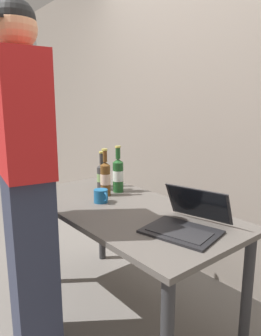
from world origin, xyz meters
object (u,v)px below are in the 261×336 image
object	(u,v)px
beer_bottle_dark	(104,173)
coffee_mug	(101,196)
beer_bottle_amber	(118,174)
laptop	(187,221)
person_figure	(27,188)
beer_bottle_brown	(102,176)
beer_bottle_green	(105,178)

from	to	relation	value
beer_bottle_dark	coffee_mug	distance (m)	0.39
beer_bottle_amber	coffee_mug	xyz separation A→B (m)	(0.13, -0.23, -0.09)
laptop	person_figure	size ratio (longest dim) A/B	0.24
beer_bottle_dark	person_figure	size ratio (longest dim) A/B	0.16
beer_bottle_brown	person_figure	bearing A→B (deg)	-64.08
laptop	person_figure	world-z (taller)	person_figure
laptop	beer_bottle_green	distance (m)	0.74
laptop	person_figure	distance (m)	0.81
beer_bottle_amber	laptop	bearing A→B (deg)	-10.63
laptop	coffee_mug	world-z (taller)	laptop
person_figure	coffee_mug	size ratio (longest dim) A/B	15.02
beer_bottle_amber	beer_bottle_dark	size ratio (longest dim) A/B	1.14
laptop	person_figure	xyz separation A→B (m)	(-0.54, -0.59, 0.16)
beer_bottle_green	person_figure	distance (m)	0.64
beer_bottle_dark	coffee_mug	size ratio (longest dim) A/B	2.41
laptop	coffee_mug	bearing A→B (deg)	-171.68
beer_bottle_amber	person_figure	distance (m)	0.76
beer_bottle_brown	coffee_mug	xyz separation A→B (m)	(0.24, -0.17, -0.06)
beer_bottle_green	beer_bottle_dark	xyz separation A→B (m)	(-0.20, 0.12, -0.02)
laptop	beer_bottle_brown	world-z (taller)	beer_bottle_brown
beer_bottle_green	beer_bottle_dark	world-z (taller)	beer_bottle_green
beer_bottle_brown	beer_bottle_green	world-z (taller)	beer_bottle_green
beer_bottle_amber	beer_bottle_brown	distance (m)	0.13
beer_bottle_green	coffee_mug	xyz separation A→B (m)	(0.11, -0.11, -0.08)
person_figure	laptop	bearing A→B (deg)	47.28
laptop	coffee_mug	distance (m)	0.63
beer_bottle_green	person_figure	bearing A→B (deg)	-72.35
beer_bottle_green	laptop	bearing A→B (deg)	-1.62
beer_bottle_amber	beer_bottle_green	distance (m)	0.12
person_figure	beer_bottle_brown	bearing A→B (deg)	115.92
beer_bottle_green	coffee_mug	distance (m)	0.18
person_figure	coffee_mug	world-z (taller)	person_figure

